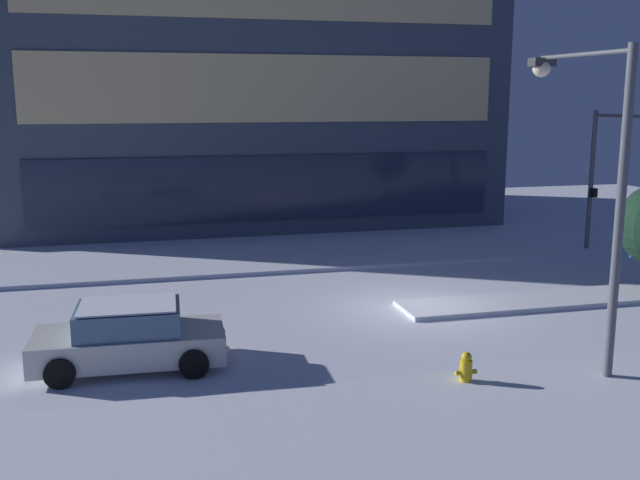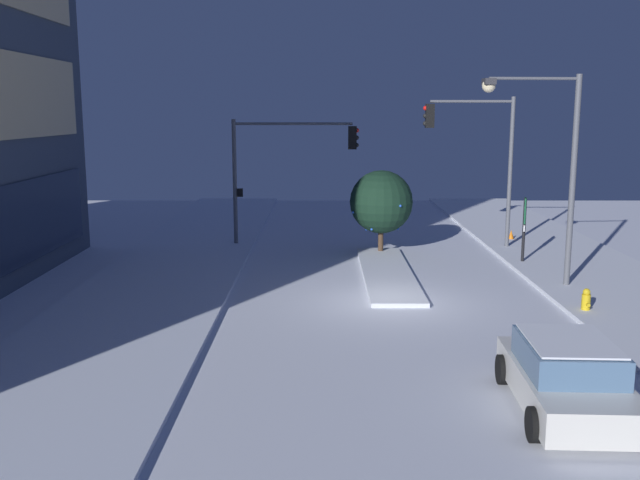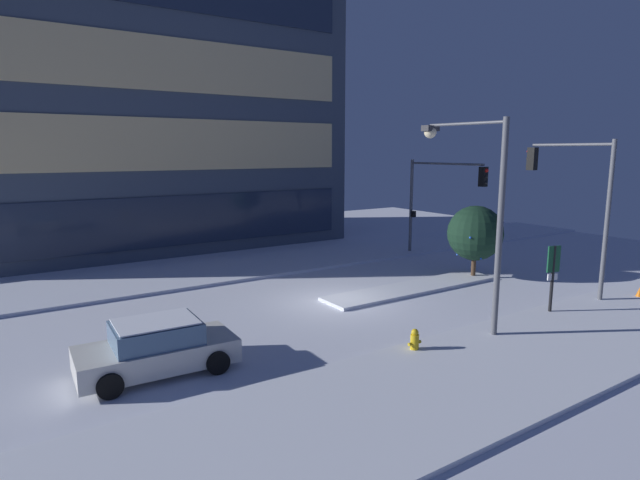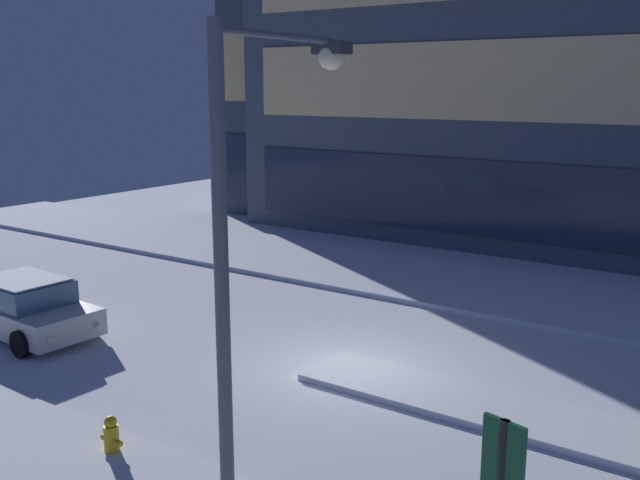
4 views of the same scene
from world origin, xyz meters
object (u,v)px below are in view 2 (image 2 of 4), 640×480
at_px(car_near, 567,377).
at_px(traffic_light_corner_far_right, 285,158).
at_px(street_lamp_arched, 547,149).
at_px(parking_info_sign, 524,222).
at_px(decorated_tree_median, 381,202).
at_px(traffic_light_corner_near_right, 477,145).
at_px(fire_hydrant, 586,302).
at_px(construction_cone, 511,236).

relative_size(car_near, traffic_light_corner_far_right, 0.79).
distance_m(street_lamp_arched, parking_info_sign, 4.94).
height_order(car_near, decorated_tree_median, decorated_tree_median).
relative_size(traffic_light_corner_far_right, decorated_tree_median, 1.59).
height_order(traffic_light_corner_near_right, street_lamp_arched, street_lamp_arched).
xyz_separation_m(fire_hydrant, parking_info_sign, (6.89, -0.05, 1.31)).
bearing_deg(fire_hydrant, traffic_light_corner_far_right, 41.19).
height_order(car_near, construction_cone, car_near).
relative_size(traffic_light_corner_near_right, parking_info_sign, 2.48).
bearing_deg(fire_hydrant, traffic_light_corner_near_right, 6.83).
bearing_deg(traffic_light_corner_far_right, decorated_tree_median, -23.52).
distance_m(car_near, fire_hydrant, 7.51).
distance_m(fire_hydrant, construction_cone, 11.87).
xyz_separation_m(car_near, fire_hydrant, (6.90, -2.95, -0.34)).
relative_size(fire_hydrant, construction_cone, 1.42).
distance_m(decorated_tree_median, construction_cone, 7.14).
relative_size(street_lamp_arched, decorated_tree_median, 2.01).
bearing_deg(construction_cone, fire_hydrant, 175.58).
height_order(traffic_light_corner_near_right, parking_info_sign, traffic_light_corner_near_right).
relative_size(car_near, decorated_tree_median, 1.24).
distance_m(car_near, parking_info_sign, 14.15).
relative_size(traffic_light_corner_far_right, parking_info_sign, 2.12).
bearing_deg(traffic_light_corner_near_right, decorated_tree_median, 13.97).
xyz_separation_m(traffic_light_corner_near_right, decorated_tree_median, (-1.03, 4.14, -2.30)).
height_order(street_lamp_arched, fire_hydrant, street_lamp_arched).
relative_size(fire_hydrant, decorated_tree_median, 0.22).
bearing_deg(car_near, parking_info_sign, -9.72).
distance_m(traffic_light_corner_near_right, construction_cone, 5.07).
bearing_deg(traffic_light_corner_far_right, construction_cone, 5.89).
distance_m(traffic_light_corner_near_right, parking_info_sign, 4.41).
bearing_deg(street_lamp_arched, decorated_tree_median, -55.25).
bearing_deg(street_lamp_arched, fire_hydrant, 94.24).
distance_m(traffic_light_corner_far_right, street_lamp_arched, 11.88).
bearing_deg(parking_info_sign, fire_hydrant, 104.00).
bearing_deg(street_lamp_arched, traffic_light_corner_far_right, -45.34).
height_order(traffic_light_corner_far_right, fire_hydrant, traffic_light_corner_far_right).
relative_size(traffic_light_corner_near_right, street_lamp_arched, 0.92).
height_order(street_lamp_arched, construction_cone, street_lamp_arched).
xyz_separation_m(traffic_light_corner_near_right, fire_hydrant, (-10.02, -1.20, -4.14)).
height_order(parking_info_sign, decorated_tree_median, decorated_tree_median).
distance_m(traffic_light_corner_near_right, street_lamp_arched, 7.05).
height_order(car_near, traffic_light_corner_near_right, traffic_light_corner_near_right).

